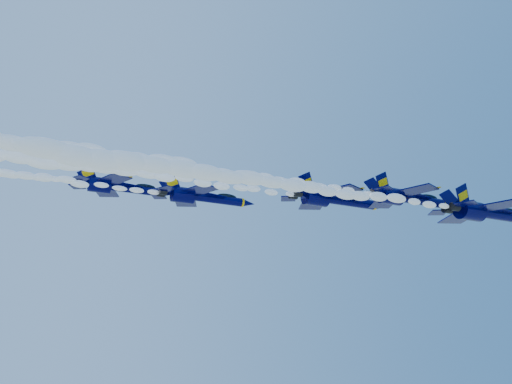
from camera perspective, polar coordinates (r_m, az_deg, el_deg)
name	(u,v)px	position (r m, az deg, el deg)	size (l,w,h in m)	color
jet_lead	(488,213)	(74.89, 24.98, -2.17)	(17.02, 13.96, 6.32)	#000037
smoke_trail_jet_lead	(275,183)	(54.44, 2.22, 1.02)	(50.73, 2.17, 1.95)	white
jet_second	(408,198)	(73.44, 16.93, -0.66)	(15.44, 12.66, 5.74)	#000037
smoke_trail_jet_second	(191,167)	(57.65, -7.49, 2.87)	(50.73, 1.97, 1.77)	white
jet_third	(335,199)	(75.93, 9.01, -0.80)	(17.10, 14.03, 6.35)	#000037
smoke_trail_jet_third	(113,170)	(64.07, -16.00, 2.45)	(50.73, 2.18, 1.96)	white
jet_fourth	(202,197)	(77.17, -6.16, -0.57)	(15.77, 12.93, 5.86)	#000037
jet_fifth	(120,187)	(82.57, -15.30, 0.56)	(15.87, 13.02, 5.90)	#000037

